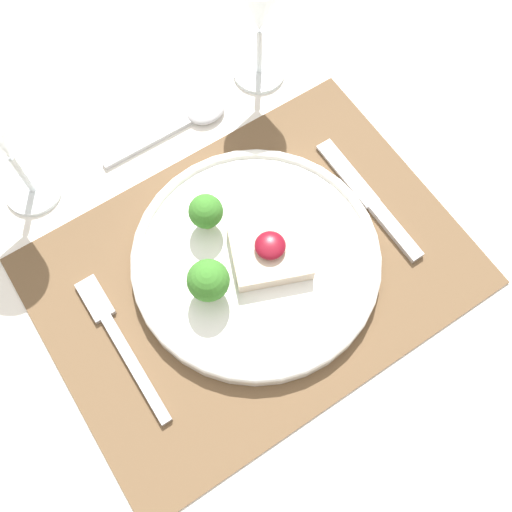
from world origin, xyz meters
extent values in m
plane|color=#4C4742|center=(0.00, 0.00, 0.00)|extent=(8.00, 8.00, 0.00)
cube|color=white|center=(0.00, 0.00, 0.72)|extent=(1.45, 1.13, 0.03)
cylinder|color=white|center=(0.65, 0.50, 0.35)|extent=(0.06, 0.06, 0.70)
cube|color=brown|center=(0.00, 0.00, 0.73)|extent=(0.47, 0.34, 0.00)
cylinder|color=white|center=(0.01, 0.01, 0.74)|extent=(0.28, 0.28, 0.02)
torus|color=white|center=(0.01, 0.01, 0.75)|extent=(0.28, 0.28, 0.01)
cube|color=beige|center=(0.02, 0.00, 0.76)|extent=(0.11, 0.10, 0.02)
ellipsoid|color=maroon|center=(0.02, 0.00, 0.78)|extent=(0.03, 0.03, 0.01)
cylinder|color=#84B256|center=(-0.05, 0.00, 0.76)|extent=(0.01, 0.01, 0.02)
sphere|color=#387A28|center=(-0.05, 0.00, 0.78)|extent=(0.05, 0.05, 0.05)
cylinder|color=#84B256|center=(-0.01, 0.07, 0.76)|extent=(0.01, 0.01, 0.02)
sphere|color=#387A28|center=(-0.01, 0.07, 0.78)|extent=(0.04, 0.04, 0.04)
cube|color=#B2B2B7|center=(-0.16, -0.03, 0.74)|extent=(0.01, 0.13, 0.01)
cube|color=#B2B2B7|center=(-0.16, 0.07, 0.74)|extent=(0.02, 0.05, 0.01)
cube|color=#B2B2B7|center=(0.16, -0.05, 0.74)|extent=(0.02, 0.08, 0.01)
cube|color=#B2B2B7|center=(0.16, 0.04, 0.74)|extent=(0.02, 0.10, 0.00)
cube|color=#B2B2B7|center=(-0.01, 0.21, 0.74)|extent=(0.12, 0.01, 0.01)
ellipsoid|color=#B2B2B7|center=(0.07, 0.21, 0.74)|extent=(0.05, 0.04, 0.01)
cylinder|color=white|center=(0.16, 0.23, 0.74)|extent=(0.07, 0.07, 0.01)
cylinder|color=white|center=(0.16, 0.23, 0.77)|extent=(0.01, 0.01, 0.07)
cone|color=white|center=(0.16, 0.23, 0.85)|extent=(0.08, 0.08, 0.08)
cylinder|color=white|center=(-0.16, 0.23, 0.74)|extent=(0.07, 0.07, 0.01)
cylinder|color=white|center=(-0.16, 0.23, 0.77)|extent=(0.01, 0.01, 0.07)
camera|label=1|loc=(-0.13, -0.21, 1.37)|focal=42.00mm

